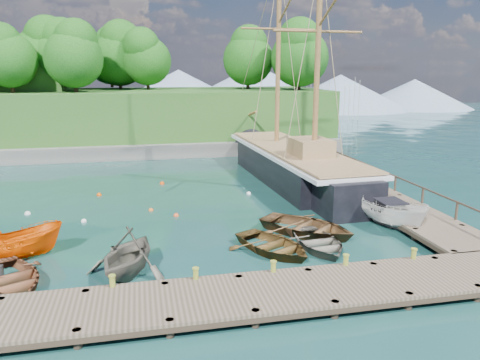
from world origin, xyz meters
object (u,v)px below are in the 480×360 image
at_px(rowboat_2, 273,252).
at_px(cabin_boat_white, 389,227).
at_px(rowboat_1, 129,273).
at_px(rowboat_3, 318,248).
at_px(motorboat_orange, 16,260).
at_px(rowboat_4, 307,234).
at_px(rowboat_0, 9,287).
at_px(schooner, 293,167).

height_order(rowboat_2, cabin_boat_white, cabin_boat_white).
distance_m(rowboat_1, rowboat_3, 8.72).
relative_size(motorboat_orange, cabin_boat_white, 0.86).
height_order(rowboat_2, rowboat_3, rowboat_2).
bearing_deg(rowboat_4, rowboat_2, 176.80).
xyz_separation_m(rowboat_2, motorboat_orange, (-11.39, 1.53, 0.00)).
distance_m(rowboat_3, motorboat_orange, 13.66).
bearing_deg(rowboat_3, cabin_boat_white, 19.93).
bearing_deg(rowboat_2, rowboat_0, 159.70).
distance_m(rowboat_0, rowboat_2, 11.04).
height_order(rowboat_1, motorboat_orange, rowboat_1).
bearing_deg(rowboat_3, rowboat_4, 81.23).
bearing_deg(schooner, motorboat_orange, -148.21).
distance_m(rowboat_1, schooner, 18.39).
xyz_separation_m(rowboat_2, cabin_boat_white, (7.03, 2.09, 0.00)).
bearing_deg(rowboat_1, cabin_boat_white, 36.20).
height_order(rowboat_1, rowboat_4, rowboat_1).
bearing_deg(rowboat_4, rowboat_0, 151.12).
relative_size(rowboat_4, motorboat_orange, 1.21).
distance_m(rowboat_4, schooner, 11.61).
bearing_deg(rowboat_2, schooner, 40.99).
distance_m(rowboat_0, cabin_boat_white, 18.31).
height_order(rowboat_2, motorboat_orange, motorboat_orange).
distance_m(rowboat_1, rowboat_2, 6.56).
xyz_separation_m(rowboat_2, rowboat_3, (2.18, -0.03, 0.00)).
xyz_separation_m(rowboat_4, schooner, (2.97, 11.18, 1.06)).
bearing_deg(rowboat_2, rowboat_4, 12.21).
relative_size(rowboat_1, rowboat_2, 0.92).
distance_m(rowboat_3, rowboat_4, 1.95).
bearing_deg(rowboat_3, motorboat_orange, 169.77).
xyz_separation_m(rowboat_3, rowboat_4, (0.17, 1.94, 0.00)).
xyz_separation_m(rowboat_3, cabin_boat_white, (4.85, 2.12, 0.00)).
xyz_separation_m(rowboat_1, motorboat_orange, (-4.90, 2.50, 0.00)).
bearing_deg(rowboat_1, rowboat_2, 31.97).
height_order(cabin_boat_white, schooner, schooner).
bearing_deg(rowboat_2, motorboat_orange, 145.50).
relative_size(rowboat_0, rowboat_2, 1.06).
bearing_deg(motorboat_orange, schooner, -73.12).
relative_size(rowboat_0, rowboat_4, 0.90).
bearing_deg(rowboat_0, cabin_boat_white, -15.76).
bearing_deg(schooner, rowboat_3, -106.36).
relative_size(rowboat_3, motorboat_orange, 0.98).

